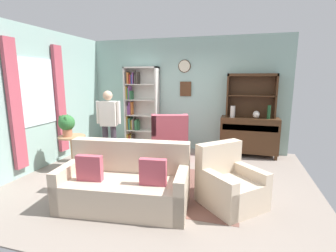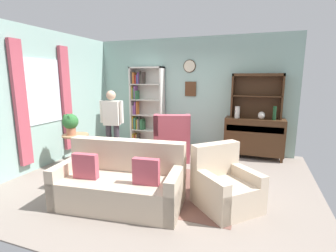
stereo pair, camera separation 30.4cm
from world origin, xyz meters
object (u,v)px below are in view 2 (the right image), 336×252
Objects in this scene: vase_round at (261,115)px; book_stack at (157,156)px; potted_plant_small at (96,156)px; bookshelf at (145,107)px; coffee_table at (161,163)px; couch_floral at (121,183)px; armchair_floral at (225,187)px; potted_plant_large at (70,123)px; sideboard at (254,136)px; person_reading at (112,121)px; vase_tall at (237,112)px; sideboard_hutch at (257,90)px; wingback_chair at (172,143)px; plant_stand at (76,147)px; bottle_wine at (274,113)px.

book_stack is at bearing -131.48° from vase_round.
potted_plant_small is 1.62m from book_stack.
bookshelf is 2.62× the size of coffee_table.
couch_floral reaches higher than armchair_floral.
potted_plant_small is (0.33, 0.32, -0.76)m from potted_plant_large.
armchair_floral is 2.52× the size of potted_plant_large.
bookshelf is 3.66m from armchair_floral.
bookshelf reaches higher than potted_plant_large.
couch_floral is 6.10× the size of potted_plant_small.
coffee_table is at bearing 73.63° from couch_floral.
coffee_table is (-1.17, 0.49, 0.06)m from armchair_floral.
person_reading is (-2.90, -1.33, 0.40)m from sideboard.
sideboard is 4.86× the size of vase_tall.
vase_tall reaches higher than sideboard.
armchair_floral is (-0.32, -2.61, -1.27)m from sideboard_hutch.
book_stack is (0.19, 0.94, 0.16)m from couch_floral.
coffee_table is at bearing -119.74° from vase_tall.
sideboard is at bearing 24.19° from wingback_chair.
book_stack is at bearing 165.92° from coffee_table.
vase_round is 4.03m from plant_stand.
potted_plant_large is at bearing 170.33° from armchair_floral.
armchair_floral is 1.27m from coffee_table.
bookshelf is 2.41m from vase_tall.
wingback_chair is at bearing -159.12° from vase_round.
coffee_table is (-1.10, -1.93, -0.70)m from vase_tall.
sideboard is 2.51m from coffee_table.
couch_floral is at bearing -43.27° from potted_plant_small.
potted_plant_small is (-3.26, -1.58, -0.82)m from vase_round.
wingback_chair is (-1.40, 1.73, 0.09)m from armchair_floral.
potted_plant_large is (-3.86, -1.87, -0.13)m from bottle_wine.
sideboard is at bearing 167.11° from bottle_wine.
sideboard is 4.29× the size of bottle_wine.
potted_plant_large is at bearing -154.09° from bottle_wine.
sideboard_hutch reaches higher than person_reading.
couch_floral is (1.03, -3.02, -0.74)m from bookshelf.
coffee_table is 3.66× the size of book_stack.
bookshelf is 9.62× the size of book_stack.
bottle_wine reaches higher than plant_stand.
bottle_wine is at bearing 25.60° from plant_stand.
sideboard is 1.89m from wingback_chair.
person_reading is 1.66m from coffee_table.
sideboard is at bearing 11.63° from vase_tall.
bookshelf is 1.96m from potted_plant_small.
potted_plant_large is at bearing -148.54° from vase_tall.
sideboard is 7.65× the size of vase_round.
couch_floral is at bearing -91.19° from wingback_chair.
sideboard_hutch is at bearing 153.04° from bottle_wine.
couch_floral is at bearing -106.37° from coffee_table.
sideboard_hutch is 0.67m from vase_tall.
couch_floral is at bearing -29.61° from potted_plant_large.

